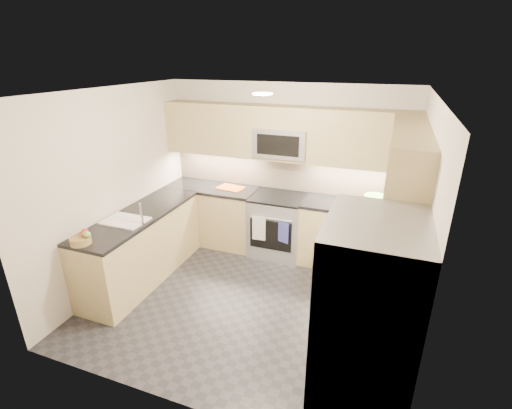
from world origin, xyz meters
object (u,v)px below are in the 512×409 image
object	(u,v)px
utensil_bowl	(375,202)
cutting_board	(231,188)
microwave	(282,142)
fruit_basket	(81,240)
refrigerator	(365,328)
gas_range	(277,226)

from	to	relation	value
utensil_bowl	cutting_board	bearing A→B (deg)	178.47
microwave	fruit_basket	xyz separation A→B (m)	(-1.57, -2.29, -0.72)
fruit_basket	microwave	bearing A→B (deg)	55.67
refrigerator	fruit_basket	xyz separation A→B (m)	(-3.02, 0.26, 0.08)
microwave	fruit_basket	size ratio (longest dim) A/B	3.47
microwave	fruit_basket	world-z (taller)	microwave
gas_range	fruit_basket	xyz separation A→B (m)	(-1.57, -2.17, 0.52)
microwave	utensil_bowl	bearing A→B (deg)	-5.30
refrigerator	utensil_bowl	world-z (taller)	refrigerator
gas_range	utensil_bowl	bearing A→B (deg)	-0.02
microwave	gas_range	bearing A→B (deg)	-90.00
gas_range	cutting_board	bearing A→B (deg)	175.88
gas_range	fruit_basket	world-z (taller)	fruit_basket
utensil_bowl	gas_range	bearing A→B (deg)	179.98
cutting_board	fruit_basket	distance (m)	2.36
cutting_board	refrigerator	bearing A→B (deg)	-48.03
utensil_bowl	fruit_basket	xyz separation A→B (m)	(-2.92, -2.17, -0.05)
refrigerator	cutting_board	xyz separation A→B (m)	(-2.23, 2.48, 0.05)
utensil_bowl	cutting_board	distance (m)	2.14
microwave	utensil_bowl	xyz separation A→B (m)	(1.35, -0.13, -0.67)
gas_range	fruit_basket	size ratio (longest dim) A/B	4.15
microwave	cutting_board	world-z (taller)	microwave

